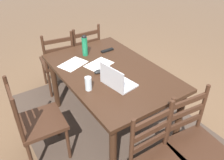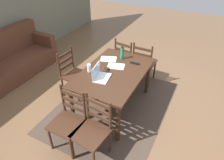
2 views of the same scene
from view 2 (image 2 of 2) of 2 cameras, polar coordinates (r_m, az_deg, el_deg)
ground_plane at (r=3.92m, az=0.38°, el=-7.24°), size 14.00×14.00×0.00m
area_rug at (r=3.92m, az=0.38°, el=-7.21°), size 2.54×1.91×0.01m
dining_table at (r=3.50m, az=0.42°, el=1.11°), size 1.52×1.00×0.78m
chair_left_near at (r=2.88m, az=-5.55°, el=-14.11°), size 0.48×0.48×0.95m
chair_left_far at (r=3.05m, az=-12.14°, el=-11.27°), size 0.44×0.44×0.95m
chair_right_near at (r=4.39m, az=8.96°, el=4.83°), size 0.45×0.45×0.95m
chair_far_head at (r=4.02m, az=-10.75°, el=1.61°), size 0.47×0.47×0.95m
chair_right_far at (r=4.50m, az=4.09°, el=6.04°), size 0.50×0.50×0.95m
couch at (r=5.21m, az=-25.66°, el=5.36°), size 1.80×0.80×1.00m
laptop at (r=3.26m, az=-3.53°, el=1.45°), size 0.35×0.27×0.23m
water_bottle at (r=3.77m, az=2.86°, el=7.75°), size 0.07×0.07×0.26m
drinking_glass at (r=3.43m, az=-6.50°, el=3.39°), size 0.06×0.06×0.14m
computer_mouse at (r=3.51m, az=-1.38°, el=3.38°), size 0.06×0.10×0.03m
tv_remote at (r=3.69m, az=6.42°, el=4.73°), size 0.05×0.17×0.02m
paper_stack_left at (r=3.82m, az=-1.01°, el=5.94°), size 0.30×0.35×0.00m
paper_stack_right at (r=3.59m, az=1.11°, el=3.92°), size 0.28×0.34×0.00m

